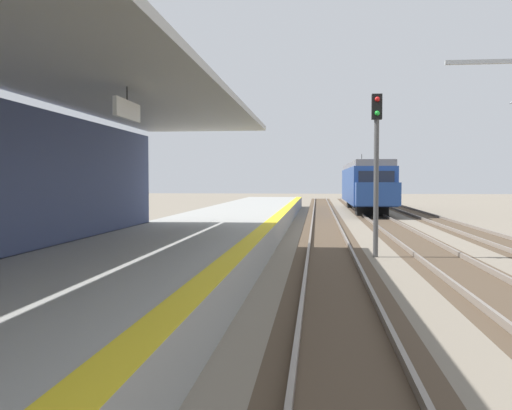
{
  "coord_description": "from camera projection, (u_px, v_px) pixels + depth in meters",
  "views": [
    {
      "loc": [
        1.47,
        1.88,
        2.45
      ],
      "look_at": [
        0.58,
        10.1,
        2.1
      ],
      "focal_mm": 40.12,
      "sensor_mm": 36.0,
      "label": 1
    }
  ],
  "objects": [
    {
      "name": "station_platform",
      "position": [
        160.0,
        259.0,
        14.53
      ],
      "size": [
        5.0,
        80.0,
        0.91
      ],
      "color": "#999993",
      "rests_on": "ground"
    },
    {
      "name": "track_pair_middle",
      "position": [
        441.0,
        258.0,
        17.69
      ],
      "size": [
        2.34,
        120.0,
        0.16
      ],
      "color": "#4C3D2D",
      "rests_on": "ground"
    },
    {
      "name": "rail_signal_post",
      "position": [
        376.0,
        157.0,
        18.21
      ],
      "size": [
        0.32,
        0.34,
        5.2
      ],
      "color": "#4C4C4C",
      "rests_on": "ground"
    },
    {
      "name": "approaching_train",
      "position": [
        365.0,
        184.0,
        45.89
      ],
      "size": [
        2.93,
        19.6,
        4.76
      ],
      "color": "navy",
      "rests_on": "ground"
    },
    {
      "name": "track_pair_nearest_platform",
      "position": [
        331.0,
        257.0,
        18.06
      ],
      "size": [
        2.34,
        120.0,
        0.16
      ],
      "color": "#4C3D2D",
      "rests_on": "ground"
    }
  ]
}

